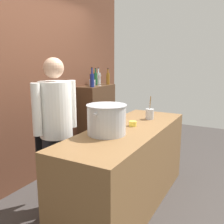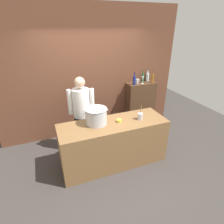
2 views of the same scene
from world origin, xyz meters
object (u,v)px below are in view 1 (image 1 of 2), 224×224
object	(u,v)px
wine_bottle_cobalt	(92,80)
wine_bottle_clear	(98,78)
utensil_crock	(150,114)
butter_jar	(133,124)
wine_bottle_amber	(108,78)
spice_tin_silver	(92,83)
chef	(56,125)
wine_bottle_green	(96,79)
stockpot_large	(107,119)
wine_glass_short	(99,78)

from	to	relation	value
wine_bottle_cobalt	wine_bottle_clear	distance (m)	0.52
utensil_crock	butter_jar	world-z (taller)	utensil_crock
butter_jar	wine_bottle_amber	distance (m)	1.84
wine_bottle_amber	wine_bottle_clear	xyz separation A→B (m)	(-0.04, 0.17, 0.00)
wine_bottle_cobalt	wine_bottle_clear	size ratio (longest dim) A/B	1.07
wine_bottle_clear	spice_tin_silver	distance (m)	0.36
chef	wine_bottle_green	xyz separation A→B (m)	(1.76, 0.61, 0.35)
butter_jar	stockpot_large	bearing A→B (deg)	165.93
stockpot_large	wine_bottle_cobalt	xyz separation A→B (m)	(1.30, 1.01, 0.27)
wine_bottle_amber	spice_tin_silver	xyz separation A→B (m)	(-0.39, 0.08, -0.05)
chef	spice_tin_silver	bearing A→B (deg)	-146.76
wine_bottle_green	wine_bottle_clear	bearing A→B (deg)	15.92
wine_bottle_cobalt	butter_jar	bearing A→B (deg)	-128.32
butter_jar	wine_bottle_green	xyz separation A→B (m)	(1.20, 1.25, 0.39)
wine_bottle_cobalt	wine_glass_short	distance (m)	0.24
stockpot_large	wine_bottle_amber	world-z (taller)	wine_bottle_amber
chef	utensil_crock	xyz separation A→B (m)	(0.98, -0.68, 0.00)
stockpot_large	wine_bottle_green	size ratio (longest dim) A/B	1.54
chef	wine_bottle_clear	world-z (taller)	chef
wine_bottle_clear	spice_tin_silver	bearing A→B (deg)	-164.82
wine_glass_short	utensil_crock	bearing A→B (deg)	-121.22
chef	wine_bottle_clear	bearing A→B (deg)	-147.56
butter_jar	wine_bottle_green	size ratio (longest dim) A/B	0.30
utensil_crock	wine_glass_short	size ratio (longest dim) A/B	1.58
chef	wine_bottle_green	size ratio (longest dim) A/B	5.58
chef	wine_bottle_amber	distance (m)	2.06
wine_bottle_amber	spice_tin_silver	world-z (taller)	wine_bottle_amber
chef	wine_bottle_green	world-z (taller)	chef
stockpot_large	butter_jar	world-z (taller)	stockpot_large
chef	wine_glass_short	distance (m)	1.80
wine_bottle_cobalt	wine_glass_short	size ratio (longest dim) A/B	1.72
wine_bottle_amber	wine_glass_short	bearing A→B (deg)	179.28
wine_bottle_amber	spice_tin_silver	size ratio (longest dim) A/B	2.66
butter_jar	wine_bottle_green	world-z (taller)	wine_bottle_green
wine_bottle_cobalt	wine_bottle_amber	world-z (taller)	wine_bottle_cobalt
wine_glass_short	butter_jar	bearing A→B (deg)	-135.01
chef	utensil_crock	size ratio (longest dim) A/B	5.67
wine_bottle_green	butter_jar	bearing A→B (deg)	-133.80
wine_bottle_amber	spice_tin_silver	distance (m)	0.40
spice_tin_silver	wine_bottle_cobalt	bearing A→B (deg)	-148.18
utensil_crock	wine_bottle_cobalt	size ratio (longest dim) A/B	0.92
stockpot_large	utensil_crock	size ratio (longest dim) A/B	1.57
butter_jar	wine_bottle_amber	xyz separation A→B (m)	(1.41, 1.12, 0.38)
stockpot_large	wine_bottle_cobalt	bearing A→B (deg)	38.05
wine_bottle_cobalt	wine_bottle_amber	size ratio (longest dim) A/B	1.11
wine_bottle_amber	wine_glass_short	size ratio (longest dim) A/B	1.54
butter_jar	utensil_crock	bearing A→B (deg)	-6.45
utensil_crock	wine_bottle_clear	xyz separation A→B (m)	(0.95, 1.34, 0.34)
chef	wine_bottle_green	bearing A→B (deg)	-147.27
wine_bottle_cobalt	wine_bottle_amber	distance (m)	0.53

